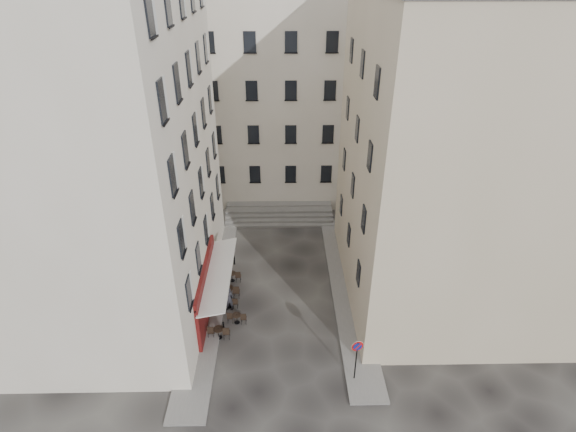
{
  "coord_description": "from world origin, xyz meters",
  "views": [
    {
      "loc": [
        0.17,
        -20.55,
        19.24
      ],
      "look_at": [
        0.6,
        4.0,
        5.15
      ],
      "focal_mm": 28.0,
      "sensor_mm": 36.0,
      "label": 1
    }
  ],
  "objects_px": {
    "pedestrian": "(229,299)",
    "bistro_table_b": "(237,317)",
    "no_parking_sign": "(357,353)",
    "bistro_table_a": "(219,332)"
  },
  "relations": [
    {
      "from": "bistro_table_b",
      "to": "pedestrian",
      "type": "bearing_deg",
      "value": 115.68
    },
    {
      "from": "pedestrian",
      "to": "bistro_table_b",
      "type": "bearing_deg",
      "value": 101.91
    },
    {
      "from": "no_parking_sign",
      "to": "bistro_table_a",
      "type": "height_order",
      "value": "no_parking_sign"
    },
    {
      "from": "no_parking_sign",
      "to": "bistro_table_b",
      "type": "distance_m",
      "value": 7.98
    },
    {
      "from": "bistro_table_b",
      "to": "pedestrian",
      "type": "distance_m",
      "value": 1.43
    },
    {
      "from": "no_parking_sign",
      "to": "bistro_table_b",
      "type": "relative_size",
      "value": 2.33
    },
    {
      "from": "no_parking_sign",
      "to": "pedestrian",
      "type": "bearing_deg",
      "value": 129.75
    },
    {
      "from": "no_parking_sign",
      "to": "bistro_table_a",
      "type": "distance_m",
      "value": 8.21
    },
    {
      "from": "bistro_table_b",
      "to": "no_parking_sign",
      "type": "bearing_deg",
      "value": -33.95
    },
    {
      "from": "no_parking_sign",
      "to": "bistro_table_b",
      "type": "height_order",
      "value": "no_parking_sign"
    }
  ]
}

